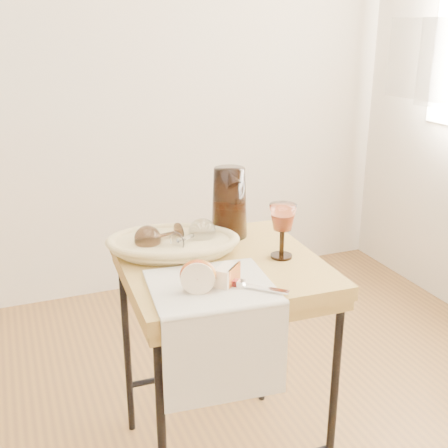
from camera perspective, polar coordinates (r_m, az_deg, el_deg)
name	(u,v)px	position (r m, az deg, el deg)	size (l,w,h in m)	color
wall_back	(43,26)	(2.79, -17.88, 18.50)	(3.60, 0.00, 2.70)	beige
side_table	(222,367)	(1.80, -0.24, -14.26)	(0.56, 0.56, 0.71)	brown
tea_towel	(211,286)	(1.47, -1.31, -6.30)	(0.32, 0.28, 0.01)	white
bread_basket	(173,245)	(1.69, -5.17, -2.14)	(0.35, 0.24, 0.05)	tan
goblet_lying_a	(161,236)	(1.68, -6.37, -1.18)	(0.13, 0.08, 0.08)	brown
goblet_lying_b	(192,236)	(1.67, -3.29, -1.19)	(0.13, 0.08, 0.08)	white
pitcher	(229,202)	(1.78, 0.54, 2.19)	(0.16, 0.24, 0.26)	black
wine_goblet	(282,231)	(1.63, 5.92, -0.72)	(0.08, 0.08, 0.16)	white
apple_half	(198,275)	(1.42, -2.66, -5.21)	(0.09, 0.05, 0.09)	#B00D07
apple_wedge	(226,275)	(1.47, 0.23, -5.21)	(0.07, 0.04, 0.05)	#FFE5BD
table_knife	(244,284)	(1.46, 2.03, -6.08)	(0.22, 0.02, 0.02)	silver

